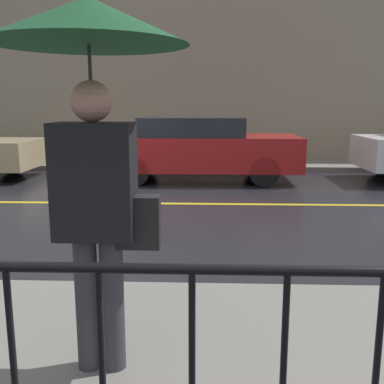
{
  "coord_description": "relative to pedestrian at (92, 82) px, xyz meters",
  "views": [
    {
      "loc": [
        1.9,
        -7.54,
        1.69
      ],
      "look_at": [
        1.73,
        -3.08,
        0.81
      ],
      "focal_mm": 42.0,
      "sensor_mm": 36.0,
      "label": 1
    }
  ],
  "objects": [
    {
      "name": "ground_plane",
      "position": [
        -1.27,
        5.1,
        -1.8
      ],
      "size": [
        80.0,
        80.0,
        0.0
      ],
      "primitive_type": "plane",
      "color": "black"
    },
    {
      "name": "sidewalk_far",
      "position": [
        -1.27,
        9.84,
        -1.74
      ],
      "size": [
        28.0,
        1.91,
        0.13
      ],
      "color": "slate",
      "rests_on": "ground_plane"
    },
    {
      "name": "lane_marking",
      "position": [
        -1.27,
        5.1,
        -1.8
      ],
      "size": [
        25.2,
        0.12,
        0.01
      ],
      "color": "gold",
      "rests_on": "ground_plane"
    },
    {
      "name": "building_storefront",
      "position": [
        -1.27,
        10.94,
        1.07
      ],
      "size": [
        28.0,
        0.3,
        5.74
      ],
      "color": "gray",
      "rests_on": "ground_plane"
    },
    {
      "name": "pedestrian",
      "position": [
        0.0,
        0.0,
        0.0
      ],
      "size": [
        1.07,
        1.07,
        2.11
      ],
      "color": "#333338",
      "rests_on": "sidewalk_near"
    },
    {
      "name": "car_red",
      "position": [
        0.39,
        7.58,
        -1.07
      ],
      "size": [
        4.35,
        1.79,
        1.41
      ],
      "color": "maroon",
      "rests_on": "ground_plane"
    }
  ]
}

